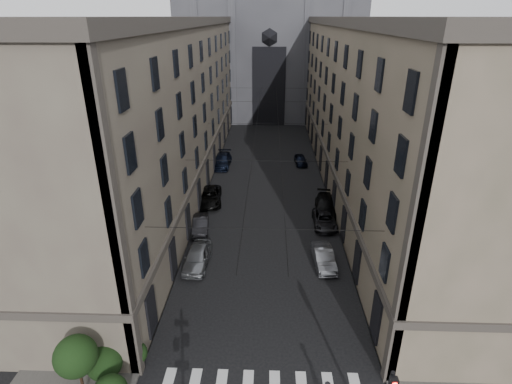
# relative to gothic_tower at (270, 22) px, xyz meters

# --- Properties ---
(sidewalk_left) EXTENTS (7.00, 80.00, 0.15)m
(sidewalk_left) POSITION_rel_gothic_tower_xyz_m (-10.50, -38.96, -17.72)
(sidewalk_left) COLOR #383533
(sidewalk_left) RESTS_ON ground
(sidewalk_right) EXTENTS (7.00, 80.00, 0.15)m
(sidewalk_right) POSITION_rel_gothic_tower_xyz_m (10.50, -38.96, -17.72)
(sidewalk_right) COLOR #383533
(sidewalk_right) RESTS_ON ground
(building_left) EXTENTS (13.60, 60.60, 18.85)m
(building_left) POSITION_rel_gothic_tower_xyz_m (-13.44, -38.96, -8.45)
(building_left) COLOR #4D443B
(building_left) RESTS_ON ground
(building_right) EXTENTS (13.60, 60.60, 18.85)m
(building_right) POSITION_rel_gothic_tower_xyz_m (13.44, -38.96, -8.45)
(building_right) COLOR brown
(building_right) RESTS_ON ground
(gothic_tower) EXTENTS (35.00, 23.00, 58.00)m
(gothic_tower) POSITION_rel_gothic_tower_xyz_m (0.00, 0.00, 0.00)
(gothic_tower) COLOR #2D2D33
(gothic_tower) RESTS_ON ground
(shrub_cluster) EXTENTS (3.90, 4.40, 3.90)m
(shrub_cluster) POSITION_rel_gothic_tower_xyz_m (-8.72, -69.95, -16.00)
(shrub_cluster) COLOR black
(shrub_cluster) RESTS_ON sidewalk_left
(tram_wires) EXTENTS (14.00, 60.00, 0.43)m
(tram_wires) POSITION_rel_gothic_tower_xyz_m (0.00, -39.33, -10.55)
(tram_wires) COLOR black
(tram_wires) RESTS_ON ground
(car_left_near) EXTENTS (2.14, 4.86, 1.63)m
(car_left_near) POSITION_rel_gothic_tower_xyz_m (-5.52, -57.81, -16.98)
(car_left_near) COLOR slate
(car_left_near) RESTS_ON ground
(car_left_midnear) EXTENTS (1.88, 4.24, 1.35)m
(car_left_midnear) POSITION_rel_gothic_tower_xyz_m (-6.20, -52.06, -17.12)
(car_left_midnear) COLOR black
(car_left_midnear) RESTS_ON ground
(car_left_midfar) EXTENTS (3.03, 5.62, 1.50)m
(car_left_midfar) POSITION_rel_gothic_tower_xyz_m (-6.20, -45.70, -17.05)
(car_left_midfar) COLOR black
(car_left_midfar) RESTS_ON ground
(car_left_far) EXTENTS (2.43, 5.69, 1.63)m
(car_left_far) POSITION_rel_gothic_tower_xyz_m (-6.20, -34.02, -16.98)
(car_left_far) COLOR black
(car_left_far) RESTS_ON ground
(car_right_near) EXTENTS (1.84, 4.45, 1.43)m
(car_right_near) POSITION_rel_gothic_tower_xyz_m (4.84, -57.39, -17.08)
(car_right_near) COLOR slate
(car_right_near) RESTS_ON ground
(car_right_midnear) EXTENTS (2.17, 4.66, 1.29)m
(car_right_midnear) POSITION_rel_gothic_tower_xyz_m (5.76, -50.58, -17.15)
(car_right_midnear) COLOR black
(car_right_midnear) RESTS_ON ground
(car_right_midfar) EXTENTS (2.95, 5.79, 1.61)m
(car_right_midfar) POSITION_rel_gothic_tower_xyz_m (6.20, -47.75, -16.99)
(car_right_midfar) COLOR black
(car_right_midfar) RESTS_ON ground
(car_right_far) EXTENTS (1.86, 3.90, 1.29)m
(car_right_far) POSITION_rel_gothic_tower_xyz_m (4.61, -32.84, -17.15)
(car_right_far) COLOR black
(car_right_far) RESTS_ON ground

